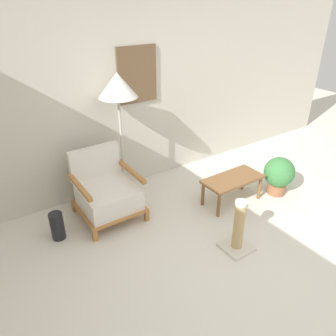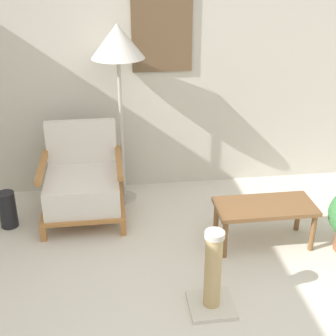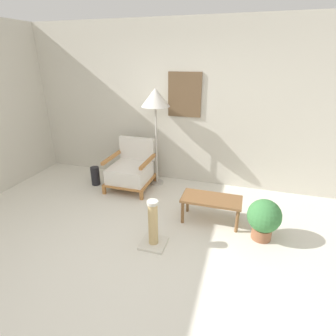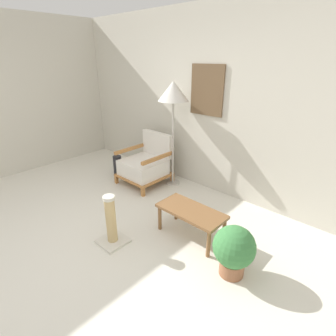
% 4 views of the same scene
% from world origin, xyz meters
% --- Properties ---
extents(ground_plane, '(14.00, 14.00, 0.00)m').
position_xyz_m(ground_plane, '(0.00, 0.00, 0.00)').
color(ground_plane, silver).
extents(wall_back, '(8.00, 0.09, 2.70)m').
position_xyz_m(wall_back, '(-0.00, 2.39, 1.35)').
color(wall_back, beige).
rests_on(wall_back, ground_plane).
extents(armchair, '(0.72, 0.73, 0.83)m').
position_xyz_m(armchair, '(-0.83, 1.80, 0.33)').
color(armchair, '#B2753D').
rests_on(armchair, ground_plane).
extents(floor_lamp, '(0.47, 0.47, 1.68)m').
position_xyz_m(floor_lamp, '(-0.45, 2.08, 1.48)').
color(floor_lamp, '#B7B2A8').
rests_on(floor_lamp, ground_plane).
extents(coffee_table, '(0.81, 0.39, 0.36)m').
position_xyz_m(coffee_table, '(0.65, 1.16, 0.31)').
color(coffee_table, brown).
rests_on(coffee_table, ground_plane).
extents(vase, '(0.15, 0.15, 0.33)m').
position_xyz_m(vase, '(-1.49, 1.71, 0.17)').
color(vase, black).
rests_on(vase, ground_plane).
extents(potted_plant, '(0.41, 0.41, 0.54)m').
position_xyz_m(potted_plant, '(1.33, 0.97, 0.30)').
color(potted_plant, '#935B3D').
rests_on(potted_plant, ground_plane).
extents(scratching_post, '(0.31, 0.31, 0.61)m').
position_xyz_m(scratching_post, '(0.06, 0.45, 0.24)').
color(scratching_post, beige).
rests_on(scratching_post, ground_plane).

